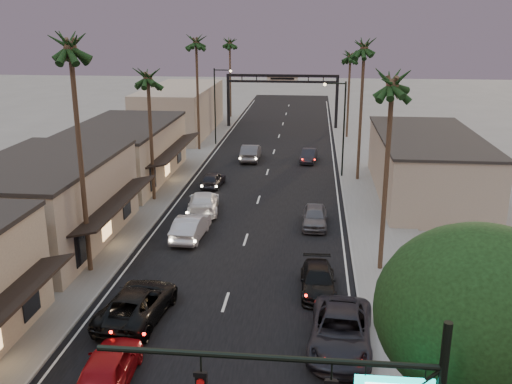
% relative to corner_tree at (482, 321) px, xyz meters
% --- Properties ---
extents(ground, '(200.00, 200.00, 0.00)m').
position_rel_corner_tree_xyz_m(ground, '(-9.48, 32.55, -5.98)').
color(ground, slate).
rests_on(ground, ground).
extents(road, '(14.00, 120.00, 0.02)m').
position_rel_corner_tree_xyz_m(road, '(-9.48, 37.55, -5.97)').
color(road, black).
rests_on(road, ground).
extents(sidewalk_left, '(5.00, 92.00, 0.12)m').
position_rel_corner_tree_xyz_m(sidewalk_left, '(-18.98, 44.55, -5.92)').
color(sidewalk_left, slate).
rests_on(sidewalk_left, ground).
extents(sidewalk_right, '(5.00, 92.00, 0.12)m').
position_rel_corner_tree_xyz_m(sidewalk_right, '(0.02, 44.55, -5.92)').
color(sidewalk_right, slate).
rests_on(sidewalk_right, ground).
extents(storefront_mid, '(8.00, 14.00, 5.50)m').
position_rel_corner_tree_xyz_m(storefront_mid, '(-22.48, 18.55, -3.23)').
color(storefront_mid, gray).
rests_on(storefront_mid, ground).
extents(storefront_far, '(8.00, 16.00, 5.00)m').
position_rel_corner_tree_xyz_m(storefront_far, '(-22.48, 34.55, -3.48)').
color(storefront_far, tan).
rests_on(storefront_far, ground).
extents(storefront_dist, '(8.00, 20.00, 6.00)m').
position_rel_corner_tree_xyz_m(storefront_dist, '(-22.48, 57.55, -2.98)').
color(storefront_dist, gray).
rests_on(storefront_dist, ground).
extents(building_right, '(8.00, 18.00, 5.00)m').
position_rel_corner_tree_xyz_m(building_right, '(4.52, 32.55, -3.48)').
color(building_right, gray).
rests_on(building_right, ground).
extents(corner_tree, '(6.20, 6.20, 8.80)m').
position_rel_corner_tree_xyz_m(corner_tree, '(0.00, 0.00, 0.00)').
color(corner_tree, '#38281C').
rests_on(corner_tree, ground).
extents(arch, '(15.20, 0.40, 7.27)m').
position_rel_corner_tree_xyz_m(arch, '(-9.48, 62.55, -0.45)').
color(arch, black).
rests_on(arch, ground).
extents(streetlight_right, '(2.13, 0.30, 9.00)m').
position_rel_corner_tree_xyz_m(streetlight_right, '(-2.56, 37.55, -0.65)').
color(streetlight_right, black).
rests_on(streetlight_right, ground).
extents(streetlight_left, '(2.13, 0.30, 9.00)m').
position_rel_corner_tree_xyz_m(streetlight_left, '(-16.40, 50.55, -0.65)').
color(streetlight_left, black).
rests_on(streetlight_left, ground).
extents(palm_lb, '(3.20, 3.20, 15.20)m').
position_rel_corner_tree_xyz_m(palm_lb, '(-18.08, 14.55, 7.41)').
color(palm_lb, '#38281C').
rests_on(palm_lb, ground).
extents(palm_lc, '(3.20, 3.20, 12.20)m').
position_rel_corner_tree_xyz_m(palm_lc, '(-18.08, 28.55, 4.49)').
color(palm_lc, '#38281C').
rests_on(palm_lc, ground).
extents(palm_ld, '(3.20, 3.20, 14.20)m').
position_rel_corner_tree_xyz_m(palm_ld, '(-18.08, 47.55, 6.44)').
color(palm_ld, '#38281C').
rests_on(palm_ld, ground).
extents(palm_ra, '(3.20, 3.20, 13.20)m').
position_rel_corner_tree_xyz_m(palm_ra, '(-0.88, 16.55, 5.46)').
color(palm_ra, '#38281C').
rests_on(palm_ra, ground).
extents(palm_rb, '(3.20, 3.20, 14.20)m').
position_rel_corner_tree_xyz_m(palm_rb, '(-0.88, 36.55, 6.44)').
color(palm_rb, '#38281C').
rests_on(palm_rb, ground).
extents(palm_rc, '(3.20, 3.20, 12.20)m').
position_rel_corner_tree_xyz_m(palm_rc, '(-0.88, 56.55, 4.49)').
color(palm_rc, '#38281C').
rests_on(palm_rc, ground).
extents(palm_far, '(3.20, 3.20, 13.20)m').
position_rel_corner_tree_xyz_m(palm_far, '(-17.78, 70.55, 5.46)').
color(palm_far, '#38281C').
rests_on(palm_far, ground).
extents(oncoming_red, '(2.21, 4.99, 1.67)m').
position_rel_corner_tree_xyz_m(oncoming_red, '(-13.13, 3.95, -5.14)').
color(oncoming_red, maroon).
rests_on(oncoming_red, ground).
extents(oncoming_pickup, '(3.29, 6.16, 1.65)m').
position_rel_corner_tree_xyz_m(oncoming_pickup, '(-13.59, 9.45, -5.16)').
color(oncoming_pickup, black).
rests_on(oncoming_pickup, ground).
extents(oncoming_silver, '(2.01, 5.05, 1.63)m').
position_rel_corner_tree_xyz_m(oncoming_silver, '(-13.26, 20.53, -5.16)').
color(oncoming_silver, '#ADADB2').
rests_on(oncoming_silver, ground).
extents(oncoming_white, '(3.00, 5.83, 1.62)m').
position_rel_corner_tree_xyz_m(oncoming_white, '(-13.42, 26.03, -5.17)').
color(oncoming_white, silver).
rests_on(oncoming_white, ground).
extents(oncoming_dgrey, '(1.96, 4.06, 1.34)m').
position_rel_corner_tree_xyz_m(oncoming_dgrey, '(-13.91, 33.01, -5.31)').
color(oncoming_dgrey, black).
rests_on(oncoming_dgrey, ground).
extents(oncoming_grey_far, '(1.84, 5.18, 1.70)m').
position_rel_corner_tree_xyz_m(oncoming_grey_far, '(-11.66, 43.31, -5.13)').
color(oncoming_grey_far, '#46464A').
rests_on(oncoming_grey_far, ground).
extents(curbside_near, '(3.25, 6.25, 1.68)m').
position_rel_corner_tree_xyz_m(curbside_near, '(-3.58, 7.79, -5.14)').
color(curbside_near, black).
rests_on(curbside_near, ground).
extents(curbside_black, '(2.06, 4.73, 1.35)m').
position_rel_corner_tree_xyz_m(curbside_black, '(-4.60, 13.29, -5.30)').
color(curbside_black, black).
rests_on(curbside_black, ground).
extents(curbside_grey, '(1.80, 4.39, 1.49)m').
position_rel_corner_tree_xyz_m(curbside_grey, '(-4.82, 23.69, -5.23)').
color(curbside_grey, '#4F5055').
rests_on(curbside_grey, ground).
extents(curbside_far, '(1.89, 4.26, 1.36)m').
position_rel_corner_tree_xyz_m(curbside_far, '(-5.50, 43.12, -5.30)').
color(curbside_far, black).
rests_on(curbside_far, ground).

